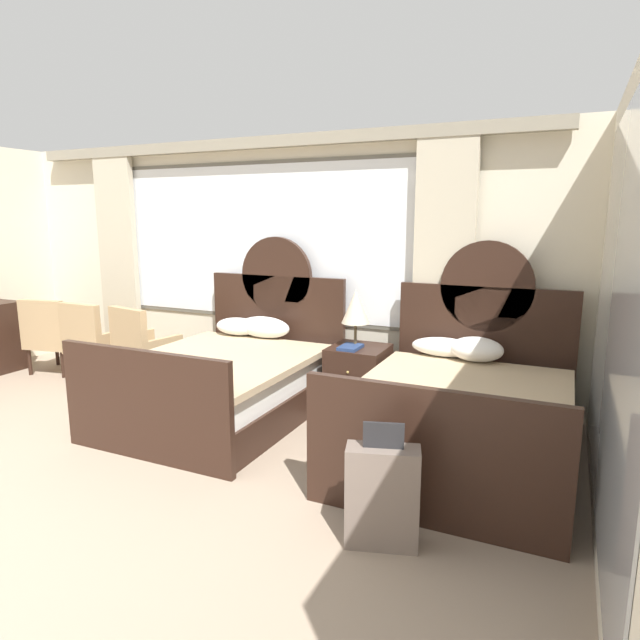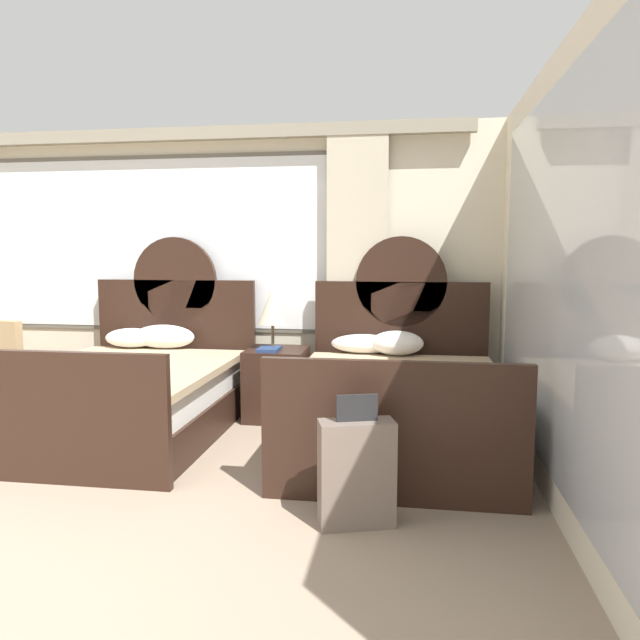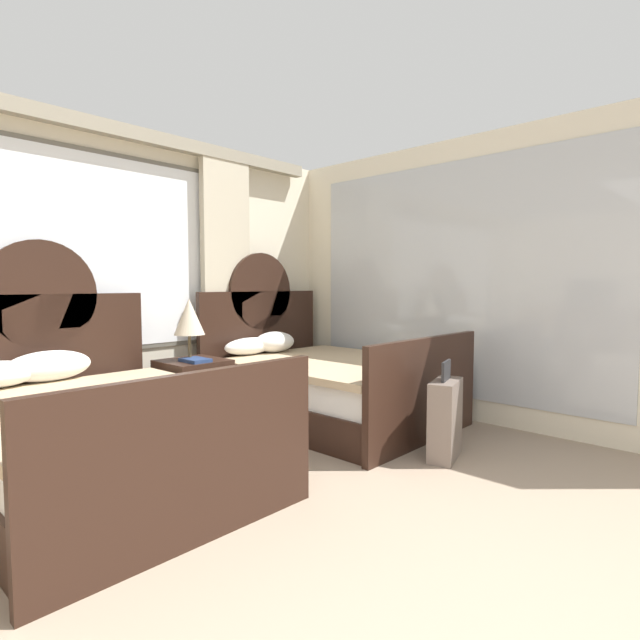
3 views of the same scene
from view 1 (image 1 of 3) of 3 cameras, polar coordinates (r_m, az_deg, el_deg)
The scene contains 11 objects.
wall_back_window at distance 6.09m, azimuth -6.08°, elevation 6.75°, with size 6.73×0.22×2.70m.
wall_right_mirror at distance 3.03m, azimuth 29.75°, elevation -0.12°, with size 0.08×4.52×2.70m.
bed_near_window at distance 5.20m, azimuth -9.85°, elevation -6.15°, with size 1.59×2.13×1.65m.
bed_near_mirror at distance 4.40m, azimuth 14.71°, elevation -9.57°, with size 1.59×2.13×1.65m.
nightstand_between_beds at distance 5.23m, azimuth 4.05°, elevation -6.23°, with size 0.53×0.55×0.64m.
table_lamp_on_nightstand at distance 5.08m, azimuth 3.79°, elevation 1.35°, with size 0.27×0.27×0.55m.
book_on_nightstand at distance 5.06m, azimuth 3.23°, elevation -2.88°, with size 0.18×0.26×0.03m.
armchair_by_window_left at distance 6.18m, azimuth -18.28°, elevation -2.56°, with size 0.66×0.66×0.91m.
armchair_by_window_centre at distance 6.69m, azimuth -22.87°, elevation -1.87°, with size 0.57×0.57×0.91m.
armchair_by_window_right at distance 7.18m, azimuth -26.38°, elevation -1.34°, with size 0.66×0.66×0.91m.
suitcase_on_floor at distance 3.23m, azimuth 6.58°, elevation -17.97°, with size 0.45×0.29×0.74m.
Camera 1 is at (3.11, -1.29, 1.85)m, focal length 30.31 mm.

